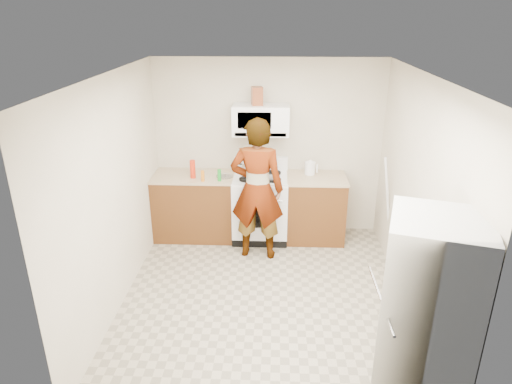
# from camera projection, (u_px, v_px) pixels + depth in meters

# --- Properties ---
(floor) EXTENTS (3.60, 3.60, 0.00)m
(floor) POSITION_uv_depth(u_px,v_px,m) (264.00, 296.00, 5.28)
(floor) COLOR gray
(floor) RESTS_ON ground
(back_wall) EXTENTS (3.20, 0.02, 2.50)m
(back_wall) POSITION_uv_depth(u_px,v_px,m) (268.00, 148.00, 6.47)
(back_wall) COLOR beige
(back_wall) RESTS_ON floor
(right_wall) EXTENTS (0.02, 3.60, 2.50)m
(right_wall) POSITION_uv_depth(u_px,v_px,m) (417.00, 199.00, 4.75)
(right_wall) COLOR beige
(right_wall) RESTS_ON floor
(cabinet_left) EXTENTS (1.12, 0.62, 0.90)m
(cabinet_left) POSITION_uv_depth(u_px,v_px,m) (195.00, 207.00, 6.53)
(cabinet_left) COLOR #553214
(cabinet_left) RESTS_ON floor
(counter_left) EXTENTS (1.14, 0.64, 0.03)m
(counter_left) POSITION_uv_depth(u_px,v_px,m) (193.00, 176.00, 6.36)
(counter_left) COLOR tan
(counter_left) RESTS_ON cabinet_left
(cabinet_right) EXTENTS (0.80, 0.62, 0.90)m
(cabinet_right) POSITION_uv_depth(u_px,v_px,m) (315.00, 209.00, 6.46)
(cabinet_right) COLOR #553214
(cabinet_right) RESTS_ON floor
(counter_right) EXTENTS (0.82, 0.64, 0.03)m
(counter_right) POSITION_uv_depth(u_px,v_px,m) (317.00, 178.00, 6.29)
(counter_right) COLOR tan
(counter_right) RESTS_ON cabinet_right
(gas_range) EXTENTS (0.76, 0.65, 1.13)m
(gas_range) POSITION_uv_depth(u_px,v_px,m) (260.00, 206.00, 6.48)
(gas_range) COLOR white
(gas_range) RESTS_ON floor
(microwave) EXTENTS (0.76, 0.38, 0.40)m
(microwave) POSITION_uv_depth(u_px,v_px,m) (261.00, 120.00, 6.14)
(microwave) COLOR white
(microwave) RESTS_ON back_wall
(person) EXTENTS (0.72, 0.51, 1.88)m
(person) POSITION_uv_depth(u_px,v_px,m) (257.00, 190.00, 5.82)
(person) COLOR tan
(person) RESTS_ON floor
(fridge) EXTENTS (0.87, 0.87, 1.70)m
(fridge) POSITION_uv_depth(u_px,v_px,m) (426.00, 317.00, 3.56)
(fridge) COLOR silver
(fridge) RESTS_ON floor
(kettle) EXTENTS (0.16, 0.16, 0.18)m
(kettle) POSITION_uv_depth(u_px,v_px,m) (310.00, 168.00, 6.36)
(kettle) COLOR white
(kettle) RESTS_ON counter_right
(jug) EXTENTS (0.16, 0.16, 0.24)m
(jug) POSITION_uv_depth(u_px,v_px,m) (257.00, 96.00, 6.01)
(jug) COLOR brown
(jug) RESTS_ON microwave
(saucepan) EXTENTS (0.27, 0.27, 0.11)m
(saucepan) POSITION_uv_depth(u_px,v_px,m) (249.00, 167.00, 6.45)
(saucepan) COLOR silver
(saucepan) RESTS_ON gas_range
(tray) EXTENTS (0.27, 0.19, 0.05)m
(tray) POSITION_uv_depth(u_px,v_px,m) (269.00, 178.00, 6.18)
(tray) COLOR white
(tray) RESTS_ON gas_range
(bottle_spray) EXTENTS (0.09, 0.09, 0.25)m
(bottle_spray) POSITION_uv_depth(u_px,v_px,m) (193.00, 169.00, 6.20)
(bottle_spray) COLOR red
(bottle_spray) RESTS_ON counter_left
(bottle_hot_sauce) EXTENTS (0.05, 0.05, 0.15)m
(bottle_hot_sauce) POSITION_uv_depth(u_px,v_px,m) (203.00, 176.00, 6.10)
(bottle_hot_sauce) COLOR orange
(bottle_hot_sauce) RESTS_ON counter_left
(bottle_green_cap) EXTENTS (0.06, 0.06, 0.16)m
(bottle_green_cap) POSITION_uv_depth(u_px,v_px,m) (219.00, 175.00, 6.11)
(bottle_green_cap) COLOR #198B25
(bottle_green_cap) RESTS_ON counter_left
(pot_lid) EXTENTS (0.25, 0.25, 0.01)m
(pot_lid) POSITION_uv_depth(u_px,v_px,m) (225.00, 176.00, 6.30)
(pot_lid) COLOR white
(pot_lid) RESTS_ON counter_left
(broom) EXTENTS (0.28, 0.18, 1.38)m
(broom) POSITION_uv_depth(u_px,v_px,m) (388.00, 206.00, 5.93)
(broom) COLOR silver
(broom) RESTS_ON floor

